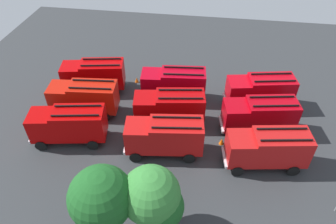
# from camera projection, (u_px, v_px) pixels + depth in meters

# --- Properties ---
(ground_plane) EXTENTS (55.06, 55.06, 0.00)m
(ground_plane) POSITION_uv_depth(u_px,v_px,m) (168.00, 122.00, 32.80)
(ground_plane) COLOR #2D3033
(fire_truck_0) EXTENTS (7.52, 3.80, 3.88)m
(fire_truck_0) POSITION_uv_depth(u_px,v_px,m) (260.00, 90.00, 33.47)
(fire_truck_0) COLOR #B90510
(fire_truck_0) RESTS_ON ground
(fire_truck_1) EXTENTS (7.39, 3.29, 3.88)m
(fire_truck_1) POSITION_uv_depth(u_px,v_px,m) (174.00, 83.00, 34.47)
(fire_truck_1) COLOR #AF0314
(fire_truck_1) RESTS_ON ground
(fire_truck_2) EXTENTS (7.52, 3.76, 3.88)m
(fire_truck_2) POSITION_uv_depth(u_px,v_px,m) (94.00, 75.00, 35.78)
(fire_truck_2) COLOR #B20305
(fire_truck_2) RESTS_ON ground
(fire_truck_3) EXTENTS (7.51, 3.74, 3.88)m
(fire_truck_3) POSITION_uv_depth(u_px,v_px,m) (260.00, 115.00, 30.43)
(fire_truck_3) COLOR #A9040E
(fire_truck_3) RESTS_ON ground
(fire_truck_4) EXTENTS (7.47, 3.58, 3.88)m
(fire_truck_4) POSITION_uv_depth(u_px,v_px,m) (170.00, 107.00, 31.31)
(fire_truck_4) COLOR #A90507
(fire_truck_4) RESTS_ON ground
(fire_truck_5) EXTENTS (7.39, 3.27, 3.88)m
(fire_truck_5) POSITION_uv_depth(u_px,v_px,m) (84.00, 97.00, 32.59)
(fire_truck_5) COLOR #B81508
(fire_truck_5) RESTS_ON ground
(fire_truck_6) EXTENTS (7.50, 3.67, 3.88)m
(fire_truck_6) POSITION_uv_depth(u_px,v_px,m) (268.00, 148.00, 27.05)
(fire_truck_6) COLOR #B61313
(fire_truck_6) RESTS_ON ground
(fire_truck_7) EXTENTS (7.44, 3.46, 3.88)m
(fire_truck_7) POSITION_uv_depth(u_px,v_px,m) (165.00, 136.00, 28.20)
(fire_truck_7) COLOR #BB100F
(fire_truck_7) RESTS_ON ground
(fire_truck_8) EXTENTS (7.51, 3.72, 3.88)m
(fire_truck_8) POSITION_uv_depth(u_px,v_px,m) (69.00, 124.00, 29.39)
(fire_truck_8) COLOR #AE0303
(fire_truck_8) RESTS_ON ground
(firefighter_0) EXTENTS (0.27, 0.43, 1.64)m
(firefighter_0) POSITION_uv_depth(u_px,v_px,m) (123.00, 76.00, 37.77)
(firefighter_0) COLOR black
(firefighter_0) RESTS_ON ground
(firefighter_1) EXTENTS (0.45, 0.30, 1.67)m
(firefighter_1) POSITION_uv_depth(u_px,v_px,m) (263.00, 112.00, 32.63)
(firefighter_1) COLOR black
(firefighter_1) RESTS_ON ground
(tree_0) EXTENTS (3.26, 3.26, 5.06)m
(tree_0) POSITION_uv_depth(u_px,v_px,m) (161.00, 207.00, 21.22)
(tree_0) COLOR brown
(tree_0) RESTS_ON ground
(tree_1) EXTENTS (4.12, 4.12, 6.39)m
(tree_1) POSITION_uv_depth(u_px,v_px,m) (151.00, 195.00, 20.88)
(tree_1) COLOR brown
(tree_1) RESTS_ON ground
(tree_2) EXTENTS (4.41, 4.41, 6.84)m
(tree_2) POSITION_uv_depth(u_px,v_px,m) (101.00, 198.00, 20.36)
(tree_2) COLOR brown
(tree_2) RESTS_ON ground
(traffic_cone_0) EXTENTS (0.46, 0.46, 0.66)m
(traffic_cone_0) POSITION_uv_depth(u_px,v_px,m) (137.00, 80.00, 38.19)
(traffic_cone_0) COLOR #F2600C
(traffic_cone_0) RESTS_ON ground
(traffic_cone_1) EXTENTS (0.48, 0.48, 0.68)m
(traffic_cone_1) POSITION_uv_depth(u_px,v_px,m) (222.00, 141.00, 30.19)
(traffic_cone_1) COLOR #F2600C
(traffic_cone_1) RESTS_ON ground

